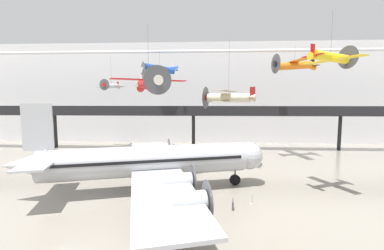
# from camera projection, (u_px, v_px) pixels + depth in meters

# --- Properties ---
(ground_plane) EXTENTS (260.00, 260.00, 0.00)m
(ground_plane) POSITION_uv_depth(u_px,v_px,m) (179.00, 208.00, 24.95)
(ground_plane) COLOR gray
(hangar_back_wall) EXTENTS (140.00, 3.00, 24.00)m
(hangar_back_wall) POSITION_uv_depth(u_px,v_px,m) (195.00, 93.00, 63.08)
(hangar_back_wall) COLOR white
(hangar_back_wall) RESTS_ON ground
(mezzanine_walkway) EXTENTS (110.00, 3.20, 9.18)m
(mezzanine_walkway) POSITION_uv_depth(u_px,v_px,m) (193.00, 114.00, 53.13)
(mezzanine_walkway) COLOR black
(mezzanine_walkway) RESTS_ON ground
(ceiling_truss_beam) EXTENTS (120.00, 0.60, 0.60)m
(ceiling_truss_beam) POSITION_uv_depth(u_px,v_px,m) (193.00, 51.00, 50.37)
(ceiling_truss_beam) COLOR silver
(airliner_silver_main) EXTENTS (27.98, 32.47, 10.08)m
(airliner_silver_main) POSITION_uv_depth(u_px,v_px,m) (147.00, 162.00, 28.87)
(airliner_silver_main) COLOR #B7BABF
(airliner_silver_main) RESTS_ON ground
(suspended_plane_red_highwing) EXTENTS (8.75, 7.83, 8.50)m
(suspended_plane_red_highwing) POSITION_uv_depth(u_px,v_px,m) (149.00, 85.00, 31.47)
(suspended_plane_red_highwing) COLOR red
(suspended_plane_blue_trainer) EXTENTS (7.48, 8.43, 5.23)m
(suspended_plane_blue_trainer) POSITION_uv_depth(u_px,v_px,m) (160.00, 69.00, 48.94)
(suspended_plane_blue_trainer) COLOR #1E4CAD
(suspended_plane_silver_racer) EXTENTS (6.60, 5.53, 7.23)m
(suspended_plane_silver_racer) POSITION_uv_depth(u_px,v_px,m) (111.00, 86.00, 54.97)
(suspended_plane_silver_racer) COLOR silver
(suspended_plane_orange_highwing) EXTENTS (7.70, 9.31, 4.75)m
(suspended_plane_orange_highwing) POSITION_uv_depth(u_px,v_px,m) (294.00, 65.00, 43.75)
(suspended_plane_orange_highwing) COLOR orange
(suspended_plane_cream_biplane) EXTENTS (8.27, 9.77, 10.44)m
(suspended_plane_cream_biplane) POSITION_uv_depth(u_px,v_px,m) (228.00, 98.00, 38.78)
(suspended_plane_cream_biplane) COLOR beige
(suspended_plane_yellow_lowwing) EXTENTS (5.94, 6.76, 5.80)m
(suspended_plane_yellow_lowwing) POSITION_uv_depth(u_px,v_px,m) (331.00, 57.00, 26.75)
(suspended_plane_yellow_lowwing) COLOR yellow
(stanchion_barrier) EXTENTS (0.36, 0.36, 1.08)m
(stanchion_barrier) POSITION_uv_depth(u_px,v_px,m) (252.00, 201.00, 25.81)
(stanchion_barrier) COLOR #B2B5BA
(stanchion_barrier) RESTS_ON ground
(info_sign_pedestal) EXTENTS (0.21, 0.78, 1.24)m
(info_sign_pedestal) POSITION_uv_depth(u_px,v_px,m) (233.00, 205.00, 24.40)
(info_sign_pedestal) COLOR #4C4C51
(info_sign_pedestal) RESTS_ON ground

